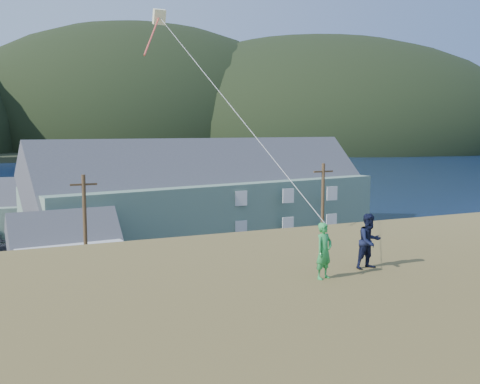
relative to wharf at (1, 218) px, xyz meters
The scene contains 13 objects.
ground 40.45m from the wharf, 81.47° to the right, with size 900.00×900.00×0.00m, color #0A1638.
grass_strip 42.43m from the wharf, 81.87° to the right, with size 110.00×8.00×0.10m, color #4C3D19.
waterfront_lot 23.77m from the wharf, 75.38° to the right, with size 72.00×36.00×0.12m, color #28282B.
wharf is the anchor object (origin of this frame).
far_shore 290.06m from the wharf, 88.81° to the left, with size 900.00×320.00×2.00m, color black.
far_hills 242.97m from the wharf, 80.14° to the left, with size 760.00×265.00×143.00m.
lodge 29.57m from the wharf, 46.85° to the right, with size 36.99×16.40×12.58m.
shed_white 31.11m from the wharf, 81.01° to the right, with size 8.37×5.94×6.34m.
shed_palegreen_far 13.84m from the wharf, 65.22° to the right, with size 12.04×7.70×7.69m.
utility_poles 38.93m from the wharf, 83.90° to the right, with size 37.10×0.24×9.05m.
kite_flyer_green 60.77m from the wharf, 81.42° to the right, with size 0.56×0.37×1.54m, color green.
kite_flyer_navy 60.68m from the wharf, 79.66° to the right, with size 0.79×0.62×1.63m, color black.
kite_rig 54.25m from the wharf, 82.64° to the right, with size 1.77×4.33×10.87m.
Camera 1 is at (-4.74, -31.77, 11.22)m, focal length 40.00 mm.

